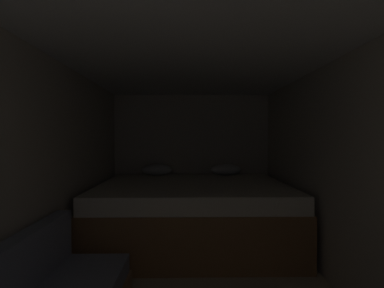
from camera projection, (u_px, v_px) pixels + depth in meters
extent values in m
cube|color=beige|center=(191.00, 158.00, 4.97)|extent=(2.53, 0.05, 1.99)
cube|color=beige|center=(35.00, 179.00, 2.39)|extent=(0.05, 5.06, 1.99)
cube|color=beige|center=(355.00, 178.00, 2.43)|extent=(0.05, 5.06, 1.99)
cube|color=white|center=(196.00, 46.00, 2.39)|extent=(2.53, 5.06, 0.05)
cube|color=olive|center=(193.00, 220.00, 3.91)|extent=(2.31, 1.98, 0.57)
cube|color=beige|center=(193.00, 190.00, 3.91)|extent=(2.27, 1.94, 0.18)
ellipsoid|color=white|center=(157.00, 170.00, 4.69)|extent=(0.45, 0.29, 0.17)
ellipsoid|color=white|center=(226.00, 170.00, 4.71)|extent=(0.45, 0.29, 0.17)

